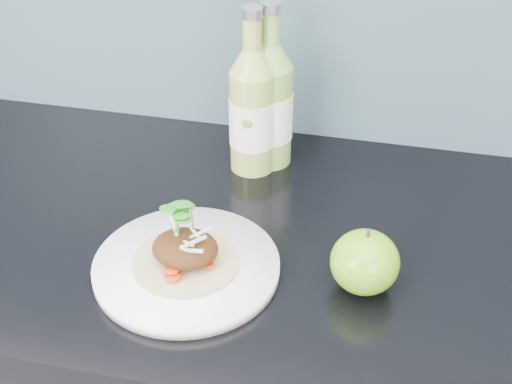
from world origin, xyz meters
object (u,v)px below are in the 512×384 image
cider_bottle_left (252,111)px  dinner_plate (187,267)px  green_apple (365,262)px  cider_bottle_right (270,105)px

cider_bottle_left → dinner_plate: bearing=-101.9°
green_apple → cider_bottle_left: 0.32m
dinner_plate → green_apple: 0.23m
dinner_plate → cider_bottle_right: bearing=80.6°
green_apple → cider_bottle_left: (-0.20, 0.25, 0.06)m
cider_bottle_left → green_apple: bearing=-56.9°
dinner_plate → green_apple: (0.23, 0.02, 0.03)m
cider_bottle_left → cider_bottle_right: bearing=42.7°
dinner_plate → cider_bottle_left: cider_bottle_left is taller
dinner_plate → cider_bottle_left: (0.03, 0.27, 0.09)m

